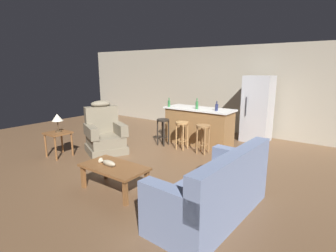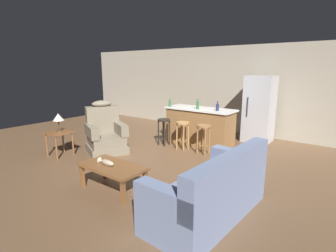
{
  "view_description": "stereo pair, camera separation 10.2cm",
  "coord_description": "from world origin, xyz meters",
  "px_view_note": "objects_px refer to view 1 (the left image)",
  "views": [
    {
      "loc": [
        3.28,
        -4.47,
        1.96
      ],
      "look_at": [
        0.07,
        -0.1,
        0.75
      ],
      "focal_mm": 28.0,
      "sensor_mm": 36.0,
      "label": 1
    },
    {
      "loc": [
        3.37,
        -4.41,
        1.96
      ],
      "look_at": [
        0.07,
        -0.1,
        0.75
      ],
      "focal_mm": 28.0,
      "sensor_mm": 36.0,
      "label": 2
    }
  ],
  "objects_px": {
    "kitchen_island": "(199,126)",
    "bar_stool_middle": "(182,130)",
    "bar_stool_right": "(203,134)",
    "bottle_wine_dark": "(217,107)",
    "fish_figurine": "(108,163)",
    "refrigerator": "(257,109)",
    "couch": "(215,192)",
    "bottle_tall_green": "(197,105)",
    "table_lamp": "(57,118)",
    "end_table": "(58,136)",
    "coffee_table": "(114,169)",
    "bottle_short_amber": "(169,103)",
    "recliner_near_lamp": "(105,134)",
    "bar_stool_left": "(163,127)"
  },
  "relations": [
    {
      "from": "recliner_near_lamp",
      "to": "bar_stool_middle",
      "type": "bearing_deg",
      "value": 67.92
    },
    {
      "from": "kitchen_island",
      "to": "bottle_short_amber",
      "type": "relative_size",
      "value": 7.66
    },
    {
      "from": "bar_stool_middle",
      "to": "refrigerator",
      "type": "relative_size",
      "value": 0.39
    },
    {
      "from": "recliner_near_lamp",
      "to": "bar_stool_middle",
      "type": "distance_m",
      "value": 1.85
    },
    {
      "from": "fish_figurine",
      "to": "couch",
      "type": "xyz_separation_m",
      "value": [
        1.76,
        0.31,
        -0.12
      ]
    },
    {
      "from": "end_table",
      "to": "kitchen_island",
      "type": "xyz_separation_m",
      "value": [
        2.04,
        2.72,
        0.02
      ]
    },
    {
      "from": "bar_stool_right",
      "to": "bottle_short_amber",
      "type": "height_order",
      "value": "bottle_short_amber"
    },
    {
      "from": "end_table",
      "to": "recliner_near_lamp",
      "type": "bearing_deg",
      "value": 56.11
    },
    {
      "from": "kitchen_island",
      "to": "bar_stool_middle",
      "type": "xyz_separation_m",
      "value": [
        -0.11,
        -0.63,
        -0.01
      ]
    },
    {
      "from": "bar_stool_left",
      "to": "bottle_tall_green",
      "type": "distance_m",
      "value": 1.03
    },
    {
      "from": "coffee_table",
      "to": "bottle_short_amber",
      "type": "xyz_separation_m",
      "value": [
        -1.01,
        2.89,
        0.68
      ]
    },
    {
      "from": "end_table",
      "to": "bottle_wine_dark",
      "type": "bearing_deg",
      "value": 45.52
    },
    {
      "from": "coffee_table",
      "to": "bottle_short_amber",
      "type": "distance_m",
      "value": 3.14
    },
    {
      "from": "bar_stool_left",
      "to": "bottle_wine_dark",
      "type": "relative_size",
      "value": 2.97
    },
    {
      "from": "bar_stool_right",
      "to": "bottle_wine_dark",
      "type": "bearing_deg",
      "value": 83.39
    },
    {
      "from": "bar_stool_right",
      "to": "bottle_tall_green",
      "type": "relative_size",
      "value": 2.49
    },
    {
      "from": "table_lamp",
      "to": "bar_stool_right",
      "type": "bearing_deg",
      "value": 39.42
    },
    {
      "from": "recliner_near_lamp",
      "to": "bottle_tall_green",
      "type": "bearing_deg",
      "value": 73.84
    },
    {
      "from": "table_lamp",
      "to": "kitchen_island",
      "type": "relative_size",
      "value": 0.23
    },
    {
      "from": "fish_figurine",
      "to": "bar_stool_left",
      "type": "bearing_deg",
      "value": 107.88
    },
    {
      "from": "table_lamp",
      "to": "end_table",
      "type": "bearing_deg",
      "value": -73.16
    },
    {
      "from": "couch",
      "to": "bar_stool_right",
      "type": "bearing_deg",
      "value": -54.96
    },
    {
      "from": "fish_figurine",
      "to": "recliner_near_lamp",
      "type": "distance_m",
      "value": 2.07
    },
    {
      "from": "coffee_table",
      "to": "table_lamp",
      "type": "relative_size",
      "value": 2.68
    },
    {
      "from": "table_lamp",
      "to": "bottle_tall_green",
      "type": "height_order",
      "value": "bottle_tall_green"
    },
    {
      "from": "bar_stool_middle",
      "to": "bottle_wine_dark",
      "type": "height_order",
      "value": "bottle_wine_dark"
    },
    {
      "from": "kitchen_island",
      "to": "refrigerator",
      "type": "xyz_separation_m",
      "value": [
        1.11,
        1.2,
        0.4
      ]
    },
    {
      "from": "bottle_wine_dark",
      "to": "bottle_tall_green",
      "type": "bearing_deg",
      "value": -171.16
    },
    {
      "from": "end_table",
      "to": "bar_stool_left",
      "type": "height_order",
      "value": "bar_stool_left"
    },
    {
      "from": "kitchen_island",
      "to": "bottle_wine_dark",
      "type": "relative_size",
      "value": 7.86
    },
    {
      "from": "refrigerator",
      "to": "bar_stool_right",
      "type": "bearing_deg",
      "value": -109.05
    },
    {
      "from": "fish_figurine",
      "to": "refrigerator",
      "type": "bearing_deg",
      "value": 77.52
    },
    {
      "from": "couch",
      "to": "bar_stool_left",
      "type": "relative_size",
      "value": 2.85
    },
    {
      "from": "couch",
      "to": "refrigerator",
      "type": "height_order",
      "value": "refrigerator"
    },
    {
      "from": "kitchen_island",
      "to": "bar_stool_right",
      "type": "height_order",
      "value": "kitchen_island"
    },
    {
      "from": "table_lamp",
      "to": "recliner_near_lamp",
      "type": "bearing_deg",
      "value": 55.0
    },
    {
      "from": "couch",
      "to": "refrigerator",
      "type": "bearing_deg",
      "value": -76.34
    },
    {
      "from": "end_table",
      "to": "bottle_wine_dark",
      "type": "xyz_separation_m",
      "value": [
        2.57,
        2.62,
        0.58
      ]
    },
    {
      "from": "coffee_table",
      "to": "bar_stool_right",
      "type": "bearing_deg",
      "value": 84.67
    },
    {
      "from": "kitchen_island",
      "to": "bottle_tall_green",
      "type": "bearing_deg",
      "value": -79.39
    },
    {
      "from": "fish_figurine",
      "to": "bottle_short_amber",
      "type": "relative_size",
      "value": 1.45
    },
    {
      "from": "table_lamp",
      "to": "bar_stool_left",
      "type": "relative_size",
      "value": 0.6
    },
    {
      "from": "bar_stool_right",
      "to": "fish_figurine",
      "type": "bearing_deg",
      "value": -97.56
    },
    {
      "from": "couch",
      "to": "bar_stool_left",
      "type": "xyz_separation_m",
      "value": [
        -2.58,
        2.24,
        0.13
      ]
    },
    {
      "from": "bar_stool_left",
      "to": "bottle_tall_green",
      "type": "relative_size",
      "value": 2.49
    },
    {
      "from": "kitchen_island",
      "to": "couch",
      "type": "bearing_deg",
      "value": -56.62
    },
    {
      "from": "fish_figurine",
      "to": "recliner_near_lamp",
      "type": "xyz_separation_m",
      "value": [
        -1.61,
        1.3,
        -0.04
      ]
    },
    {
      "from": "bar_stool_right",
      "to": "refrigerator",
      "type": "height_order",
      "value": "refrigerator"
    },
    {
      "from": "fish_figurine",
      "to": "kitchen_island",
      "type": "relative_size",
      "value": 0.19
    },
    {
      "from": "bar_stool_right",
      "to": "bottle_wine_dark",
      "type": "relative_size",
      "value": 2.97
    }
  ]
}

